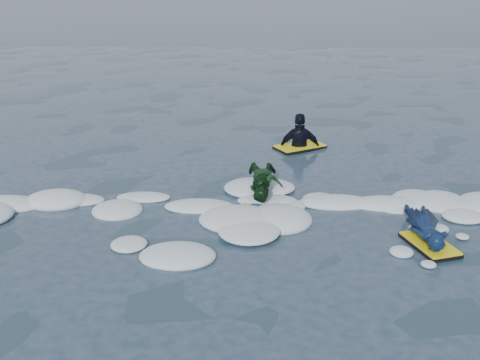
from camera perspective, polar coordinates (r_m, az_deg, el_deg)
ground at (r=8.96m, az=-0.78°, el=-6.00°), size 120.00×120.00×0.00m
foam_band at (r=9.90m, az=-0.54°, el=-3.36°), size 12.00×3.10×0.30m
prone_woman_unit at (r=9.39m, az=17.29°, el=-4.47°), size 0.79×1.49×0.36m
prone_child_unit at (r=10.51m, az=2.33°, el=-0.39°), size 0.82×1.38×0.52m
waiting_rider_unit at (r=13.43m, az=5.68°, el=2.88°), size 1.26×1.08×1.65m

